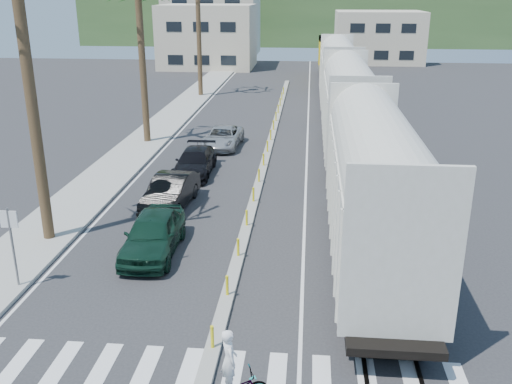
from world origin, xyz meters
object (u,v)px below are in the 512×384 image
car_second (170,192)px  cyclist (233,384)px  street_sign (11,237)px  car_lead (153,234)px

car_second → cyclist: cyclist is taller
car_second → cyclist: 14.23m
street_sign → cyclist: (8.18, -5.20, -1.29)m
street_sign → cyclist: bearing=-32.4°
car_lead → cyclist: size_ratio=2.16×
cyclist → street_sign: bearing=33.7°
street_sign → car_lead: (3.94, 3.22, -1.15)m
street_sign → car_second: bearing=67.3°
car_lead → street_sign: bearing=-142.2°
car_second → cyclist: (4.75, -13.41, -0.09)m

